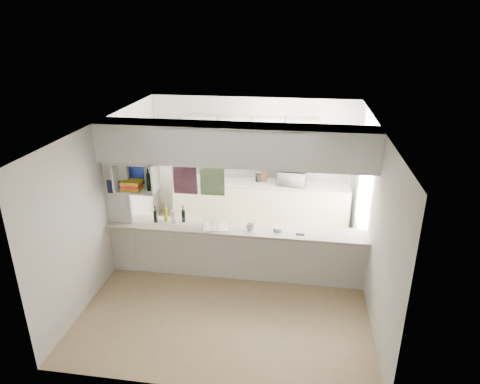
% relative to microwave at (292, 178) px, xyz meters
% --- Properties ---
extents(floor, '(4.80, 4.80, 0.00)m').
position_rel_microwave_xyz_m(floor, '(-0.84, -2.07, -1.07)').
color(floor, '#9C815B').
rests_on(floor, ground).
extents(ceiling, '(4.80, 4.80, 0.00)m').
position_rel_microwave_xyz_m(ceiling, '(-0.84, -2.07, 1.53)').
color(ceiling, white).
rests_on(ceiling, wall_back).
extents(wall_back, '(4.20, 0.00, 4.20)m').
position_rel_microwave_xyz_m(wall_back, '(-0.84, 0.33, 0.23)').
color(wall_back, silver).
rests_on(wall_back, floor).
extents(wall_left, '(0.00, 4.80, 4.80)m').
position_rel_microwave_xyz_m(wall_left, '(-2.94, -2.07, 0.23)').
color(wall_left, silver).
rests_on(wall_left, floor).
extents(wall_right, '(0.00, 4.80, 4.80)m').
position_rel_microwave_xyz_m(wall_right, '(1.26, -2.07, 0.23)').
color(wall_right, silver).
rests_on(wall_right, floor).
extents(servery_partition, '(4.20, 0.50, 2.60)m').
position_rel_microwave_xyz_m(servery_partition, '(-1.01, -2.07, 0.59)').
color(servery_partition, silver).
rests_on(servery_partition, floor).
extents(cubby_shelf, '(0.65, 0.35, 0.50)m').
position_rel_microwave_xyz_m(cubby_shelf, '(-2.40, -2.13, 0.64)').
color(cubby_shelf, white).
rests_on(cubby_shelf, bulkhead).
extents(kitchen_run, '(3.60, 0.63, 2.24)m').
position_rel_microwave_xyz_m(kitchen_run, '(-0.68, 0.07, -0.25)').
color(kitchen_run, beige).
rests_on(kitchen_run, floor).
extents(microwave, '(0.58, 0.43, 0.30)m').
position_rel_microwave_xyz_m(microwave, '(0.00, 0.00, 0.00)').
color(microwave, white).
rests_on(microwave, bench_top).
extents(bowl, '(0.23, 0.23, 0.06)m').
position_rel_microwave_xyz_m(bowl, '(0.01, 0.02, 0.18)').
color(bowl, navy).
rests_on(bowl, microwave).
extents(dish_rack, '(0.47, 0.39, 0.22)m').
position_rel_microwave_xyz_m(dish_rack, '(-1.14, -2.10, -0.06)').
color(dish_rack, silver).
rests_on(dish_rack, breakfast_bar).
extents(cup, '(0.13, 0.13, 0.10)m').
position_rel_microwave_xyz_m(cup, '(-0.58, -2.13, -0.08)').
color(cup, white).
rests_on(cup, dish_rack).
extents(wine_bottles, '(0.51, 0.14, 0.32)m').
position_rel_microwave_xyz_m(wine_bottles, '(-1.94, -2.01, -0.04)').
color(wine_bottles, black).
rests_on(wine_bottles, breakfast_bar).
extents(plastic_tubs, '(0.49, 0.17, 0.07)m').
position_rel_microwave_xyz_m(plastic_tubs, '(-0.12, -2.09, -0.12)').
color(plastic_tubs, silver).
rests_on(plastic_tubs, breakfast_bar).
extents(utensil_jar, '(0.11, 0.11, 0.16)m').
position_rel_microwave_xyz_m(utensil_jar, '(-0.69, 0.08, -0.07)').
color(utensil_jar, black).
rests_on(utensil_jar, bench_top).
extents(knife_block, '(0.13, 0.11, 0.22)m').
position_rel_microwave_xyz_m(knife_block, '(-0.58, 0.11, -0.04)').
color(knife_block, '#54321C').
rests_on(knife_block, bench_top).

